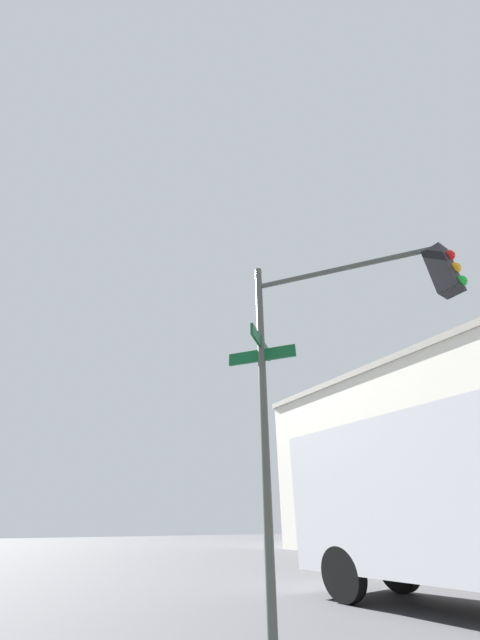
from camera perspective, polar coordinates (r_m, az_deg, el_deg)
The scene contains 2 objects.
traffic_signal_near at distance 5.16m, azimuth 18.10°, elevation -2.02°, with size 2.96×2.30×5.47m.
building_stucco at distance 32.88m, azimuth 35.24°, elevation -20.51°, with size 16.67×25.01×10.16m.
Camera 1 is at (-3.23, -9.64, 1.40)m, focal length 18.27 mm.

